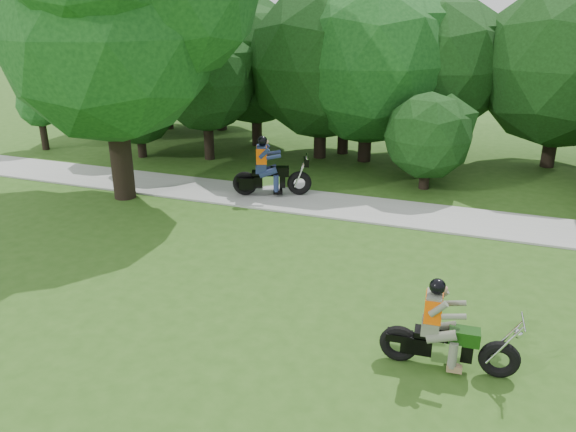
# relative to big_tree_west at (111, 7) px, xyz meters

# --- Properties ---
(ground) EXTENTS (100.00, 100.00, 0.00)m
(ground) POSITION_rel_big_tree_west_xyz_m (10.54, -6.85, -5.76)
(ground) COLOR #2B5117
(ground) RESTS_ON ground
(walkway) EXTENTS (60.00, 2.20, 0.06)m
(walkway) POSITION_rel_big_tree_west_xyz_m (10.54, 1.15, -5.73)
(walkway) COLOR #979792
(walkway) RESTS_ON ground
(tree_line) EXTENTS (38.78, 11.59, 7.89)m
(tree_line) POSITION_rel_big_tree_west_xyz_m (11.39, 7.72, -2.10)
(tree_line) COLOR black
(tree_line) RESTS_ON ground
(big_tree_west) EXTENTS (8.64, 6.56, 9.96)m
(big_tree_west) POSITION_rel_big_tree_west_xyz_m (0.00, 0.00, 0.00)
(big_tree_west) COLOR black
(big_tree_west) RESTS_ON ground
(chopper_motorcycle) EXTENTS (2.35, 0.63, 1.68)m
(chopper_motorcycle) POSITION_rel_big_tree_west_xyz_m (10.53, -6.12, -5.14)
(chopper_motorcycle) COLOR black
(chopper_motorcycle) RESTS_ON ground
(touring_motorcycle) EXTENTS (2.45, 1.43, 1.94)m
(touring_motorcycle) POSITION_rel_big_tree_west_xyz_m (4.33, 1.29, -4.99)
(touring_motorcycle) COLOR black
(touring_motorcycle) RESTS_ON walkway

